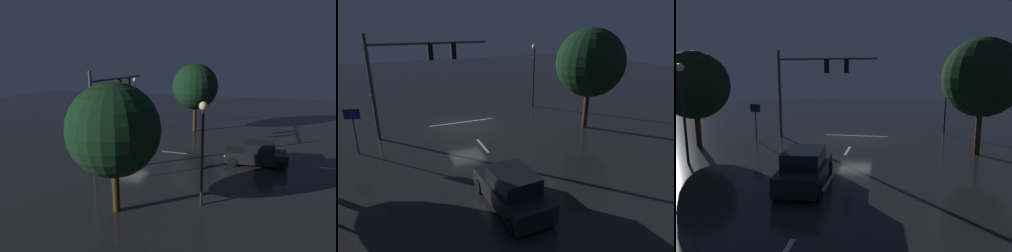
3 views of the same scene
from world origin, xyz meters
TOP-DOWN VIEW (x-y plane):
  - ground_plane at (0.00, 0.00)m, footprint 80.00×80.00m
  - traffic_signal_assembly at (3.57, 0.24)m, footprint 7.75×0.47m
  - lane_dash_far at (0.00, 4.00)m, footprint 0.16×2.20m
  - lane_dash_mid at (0.00, 10.00)m, footprint 0.16×2.20m
  - stop_bar at (0.00, -0.95)m, footprint 5.00×0.16m
  - car_approaching at (0.90, 10.57)m, footprint 2.15×4.46m
  - street_lamp_left_kerb at (-7.13, -2.77)m, footprint 0.44×0.44m
  - route_sign at (7.20, 2.22)m, footprint 0.88×0.30m
  - tree_left_near at (-8.08, 3.65)m, footprint 4.73×4.73m

SIDE VIEW (x-z plane):
  - ground_plane at x=0.00m, z-range 0.00..0.00m
  - lane_dash_far at x=0.00m, z-range 0.00..0.01m
  - lane_dash_mid at x=0.00m, z-range 0.00..0.01m
  - stop_bar at x=0.00m, z-range 0.00..0.01m
  - car_approaching at x=0.90m, z-range -0.05..1.65m
  - route_sign at x=7.20m, z-range 0.63..3.47m
  - street_lamp_left_kerb at x=-7.13m, z-range 1.06..6.63m
  - traffic_signal_assembly at x=3.57m, z-range 1.32..8.12m
  - tree_left_near at x=-8.08m, z-range 1.18..8.29m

